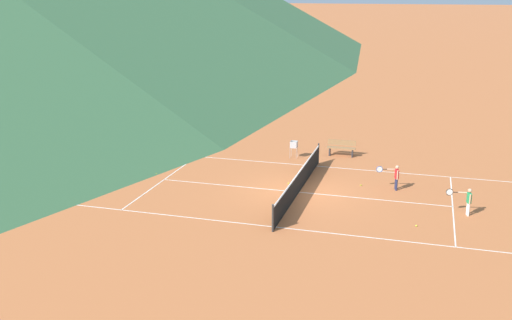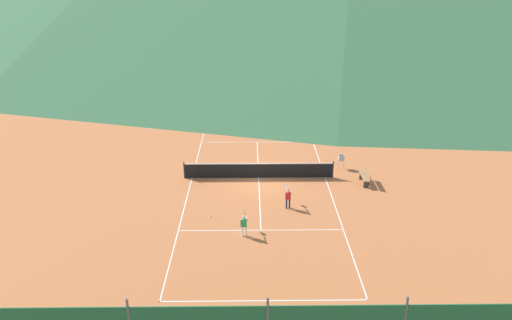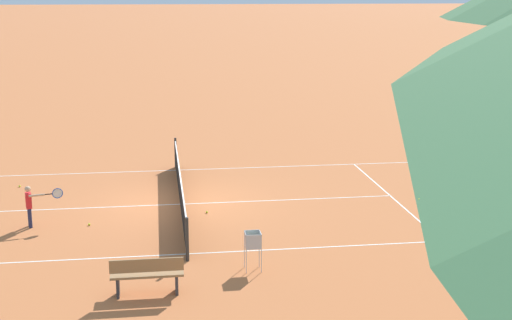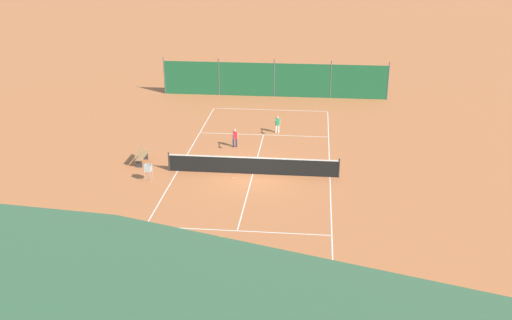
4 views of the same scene
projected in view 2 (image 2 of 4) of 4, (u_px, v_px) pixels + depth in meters
ground_plane at (259, 178)px, 30.66m from camera, size 600.00×600.00×0.00m
court_line_markings at (259, 178)px, 30.66m from camera, size 8.25×23.85×0.01m
tennis_net at (259, 170)px, 30.48m from camera, size 9.18×0.08×1.06m
windscreen_fence_far at (256, 94)px, 44.54m from camera, size 17.28×0.08×2.90m
player_far_baseline at (288, 197)px, 26.74m from camera, size 0.37×0.99×1.12m
player_near_service at (244, 224)px, 24.04m from camera, size 0.37×0.97×1.10m
player_far_service at (275, 119)px, 39.66m from camera, size 0.55×0.95×1.17m
tennis_ball_alley_left at (274, 173)px, 31.31m from camera, size 0.07×0.07×0.07m
tennis_ball_service_box at (211, 217)px, 25.95m from camera, size 0.07×0.07×0.07m
tennis_ball_alley_right at (288, 195)px, 28.36m from camera, size 0.07×0.07×0.07m
tennis_ball_by_net_left at (265, 139)px, 37.23m from camera, size 0.07×0.07×0.07m
tennis_ball_far_corner at (311, 131)px, 38.81m from camera, size 0.07×0.07×0.07m
tennis_ball_mid_court at (231, 122)px, 40.89m from camera, size 0.07×0.07×0.07m
ball_hopper at (341, 159)px, 31.80m from camera, size 0.36×0.36×0.89m
courtside_bench at (365, 176)px, 29.73m from camera, size 0.36×1.50×0.84m
alpine_chalet at (272, 16)px, 62.95m from camera, size 13.00×10.00×11.20m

